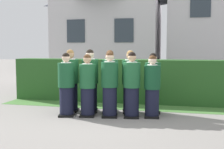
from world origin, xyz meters
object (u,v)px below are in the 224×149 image
object	(u,v)px
student_rear_row_1	(90,82)
student_front_row_0	(66,86)
student_front_row_1	(88,87)
student_front_row_4	(152,88)
student_rear_row_0	(71,82)
student_front_row_2	(110,86)
student_rear_row_3	(130,83)
student_rear_row_2	(110,83)
student_front_row_3	(132,86)
student_rear_row_4	(153,85)

from	to	relation	value
student_rear_row_1	student_front_row_0	bearing A→B (deg)	-126.33
student_front_row_1	student_front_row_4	size ratio (longest dim) A/B	1.02
student_front_row_4	student_rear_row_0	size ratio (longest dim) A/B	0.92
student_front_row_1	student_rear_row_1	xyz separation A→B (m)	(-0.09, 0.52, 0.06)
student_front_row_2	student_rear_row_3	size ratio (longest dim) A/B	0.99
student_rear_row_2	student_rear_row_3	bearing A→B (deg)	12.14
student_front_row_3	student_front_row_4	distance (m)	0.51
student_front_row_0	student_rear_row_4	xyz separation A→B (m)	(2.12, 0.85, -0.01)
student_front_row_1	student_rear_row_0	world-z (taller)	student_rear_row_0
student_front_row_2	student_front_row_3	distance (m)	0.56
student_rear_row_1	student_front_row_1	bearing A→B (deg)	-79.92
student_rear_row_0	student_rear_row_4	distance (m)	2.22
student_front_row_0	student_rear_row_2	xyz separation A→B (m)	(0.99, 0.66, 0.03)
student_front_row_1	student_rear_row_3	xyz separation A→B (m)	(0.98, 0.69, 0.04)
student_rear_row_4	student_front_row_2	bearing A→B (deg)	-146.06
student_front_row_4	student_rear_row_0	bearing A→B (deg)	175.65
student_front_row_1	student_rear_row_2	distance (m)	0.73
student_rear_row_0	student_rear_row_1	size ratio (longest dim) A/B	1.00
student_front_row_0	student_front_row_3	distance (m)	1.67
student_front_row_3	student_rear_row_4	size ratio (longest dim) A/B	1.02
student_front_row_3	student_rear_row_4	world-z (taller)	student_front_row_3
student_rear_row_1	student_rear_row_2	world-z (taller)	student_rear_row_1
student_front_row_0	student_front_row_3	bearing A→B (deg)	8.04
student_front_row_3	student_front_row_4	bearing A→B (deg)	12.32
student_front_row_0	student_front_row_1	size ratio (longest dim) A/B	1.02
student_front_row_2	student_front_row_3	bearing A→B (deg)	7.45
student_front_row_1	student_front_row_3	xyz separation A→B (m)	(1.11, 0.15, 0.03)
student_rear_row_3	student_rear_row_1	bearing A→B (deg)	-171.24
student_rear_row_0	student_front_row_0	bearing A→B (deg)	-81.06
student_front_row_0	student_rear_row_4	size ratio (longest dim) A/B	1.01
student_front_row_2	student_rear_row_0	distance (m)	1.23
student_front_row_2	student_rear_row_2	xyz separation A→B (m)	(-0.11, 0.50, 0.02)
student_front_row_0	student_front_row_2	xyz separation A→B (m)	(1.10, 0.16, 0.02)
student_rear_row_4	student_rear_row_2	bearing A→B (deg)	-170.53
student_front_row_2	student_rear_row_2	size ratio (longest dim) A/B	0.98
student_front_row_1	student_rear_row_1	size ratio (longest dim) A/B	0.93
student_front_row_0	student_rear_row_0	world-z (taller)	student_rear_row_0
student_front_row_2	student_rear_row_4	size ratio (longest dim) A/B	1.03
student_front_row_1	student_rear_row_1	world-z (taller)	student_rear_row_1
student_front_row_3	student_rear_row_1	world-z (taller)	student_rear_row_1
student_front_row_2	student_rear_row_4	world-z (taller)	student_front_row_2
student_front_row_4	student_rear_row_4	world-z (taller)	student_rear_row_4
student_front_row_1	student_rear_row_3	world-z (taller)	student_rear_row_3
student_front_row_0	student_rear_row_0	size ratio (longest dim) A/B	0.95
student_rear_row_0	student_rear_row_3	world-z (taller)	student_rear_row_0
student_front_row_2	student_rear_row_1	xyz separation A→B (m)	(-0.65, 0.45, 0.03)
student_front_row_1	student_rear_row_2	size ratio (longest dim) A/B	0.94
student_front_row_0	student_front_row_2	distance (m)	1.11
student_rear_row_3	student_front_row_2	bearing A→B (deg)	-124.56
student_front_row_2	student_rear_row_1	size ratio (longest dim) A/B	0.97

